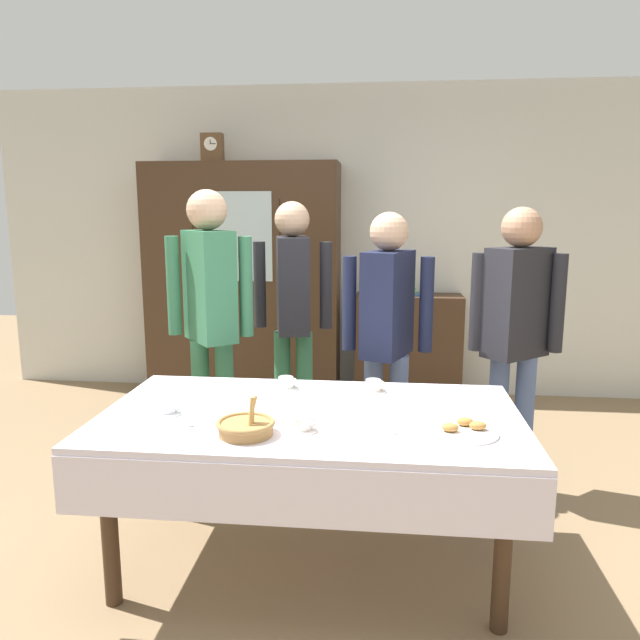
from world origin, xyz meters
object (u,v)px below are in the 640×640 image
object	(u,v)px
tea_cup_center	(374,386)
person_behind_table_right	(516,323)
tea_cup_near_left	(167,408)
person_behind_table_left	(387,324)
bread_basket	(246,427)
spoon_mid_left	(388,434)
tea_cup_far_left	(302,425)
tea_cup_near_right	(286,384)
pastry_plate	(464,430)
wall_cabinet	(244,282)
spoon_far_left	(185,425)
book_stack	(409,292)
dining_table	(310,435)
bookshelf_low	(408,347)
person_by_cabinet	(293,303)
person_beside_shelf	(210,305)
mantel_clock	(212,148)

from	to	relation	value
tea_cup_center	person_behind_table_right	xyz separation A→B (m)	(0.79, 0.53, 0.24)
tea_cup_near_left	person_behind_table_left	bearing A→B (deg)	44.36
bread_basket	spoon_mid_left	bearing A→B (deg)	6.48
tea_cup_far_left	tea_cup_near_right	distance (m)	0.60
bread_basket	pastry_plate	xyz separation A→B (m)	(0.88, 0.12, -0.02)
tea_cup_center	person_behind_table_left	distance (m)	0.57
wall_cabinet	person_behind_table_right	xyz separation A→B (m)	(1.96, -1.69, -0.01)
tea_cup_near_left	spoon_far_left	bearing A→B (deg)	-47.25
tea_cup_near_right	person_behind_table_right	world-z (taller)	person_behind_table_right
book_stack	person_behind_table_left	xyz separation A→B (m)	(-0.19, -1.74, 0.05)
dining_table	bookshelf_low	bearing A→B (deg)	78.55
pastry_plate	tea_cup_near_left	bearing A→B (deg)	175.77
spoon_far_left	tea_cup_near_right	bearing A→B (deg)	59.57
tea_cup_far_left	person_behind_table_right	bearing A→B (deg)	45.80
bread_basket	person_by_cabinet	xyz separation A→B (m)	(-0.05, 1.63, 0.26)
wall_cabinet	bookshelf_low	bearing A→B (deg)	2.02
bookshelf_low	tea_cup_center	xyz separation A→B (m)	(-0.26, -2.26, 0.31)
tea_cup_far_left	tea_cup_near_left	bearing A→B (deg)	167.04
bookshelf_low	spoon_mid_left	size ratio (longest dim) A/B	7.74
dining_table	spoon_mid_left	xyz separation A→B (m)	(0.35, -0.20, 0.10)
bookshelf_low	tea_cup_near_right	world-z (taller)	bookshelf_low
bookshelf_low	tea_cup_center	distance (m)	2.30
bread_basket	bookshelf_low	bearing A→B (deg)	75.29
tea_cup_near_right	person_beside_shelf	size ratio (longest dim) A/B	0.07
spoon_mid_left	spoon_far_left	distance (m)	0.85
book_stack	tea_cup_near_left	world-z (taller)	book_stack
dining_table	tea_cup_center	world-z (taller)	tea_cup_center
person_beside_shelf	wall_cabinet	bearing A→B (deg)	96.49
bread_basket	spoon_mid_left	distance (m)	0.58
wall_cabinet	pastry_plate	distance (m)	3.16
wall_cabinet	spoon_far_left	size ratio (longest dim) A/B	17.08
wall_cabinet	mantel_clock	bearing A→B (deg)	-179.85
tea_cup_center	person_by_cabinet	world-z (taller)	person_by_cabinet
book_stack	person_by_cabinet	distance (m)	1.52
wall_cabinet	person_behind_table_right	bearing A→B (deg)	-40.62
bookshelf_low	tea_cup_center	bearing A→B (deg)	-96.54
wall_cabinet	tea_cup_near_right	world-z (taller)	wall_cabinet
book_stack	tea_cup_near_right	bearing A→B (deg)	-107.26
spoon_far_left	dining_table	bearing A→B (deg)	20.89
person_behind_table_left	person_by_cabinet	bearing A→B (deg)	143.36
tea_cup_far_left	person_by_cabinet	size ratio (longest dim) A/B	0.08
mantel_clock	spoon_far_left	size ratio (longest dim) A/B	2.02
dining_table	book_stack	world-z (taller)	book_stack
pastry_plate	person_behind_table_right	world-z (taller)	person_behind_table_right
tea_cup_near_left	tea_cup_far_left	size ratio (longest dim) A/B	1.00
tea_cup_center	spoon_mid_left	distance (m)	0.58
book_stack	person_beside_shelf	size ratio (longest dim) A/B	0.13
tea_cup_near_left	person_beside_shelf	bearing A→B (deg)	94.49
wall_cabinet	mantel_clock	distance (m)	1.16
person_behind_table_left	tea_cup_near_left	bearing A→B (deg)	-135.64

